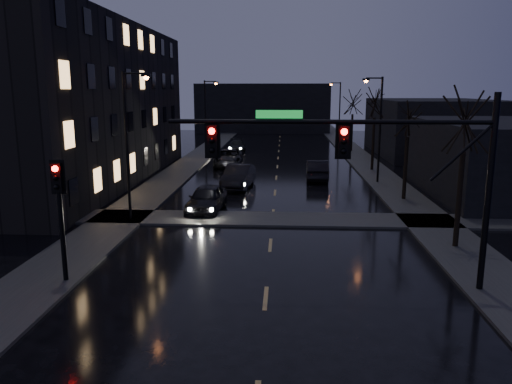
# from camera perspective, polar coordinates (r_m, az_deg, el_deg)

# --- Properties ---
(sidewalk_left) EXTENTS (3.00, 140.00, 0.12)m
(sidewalk_left) POSITION_cam_1_polar(r_m,az_deg,el_deg) (44.64, -8.59, 2.47)
(sidewalk_left) COLOR #2D2D2B
(sidewalk_left) RESTS_ON ground
(sidewalk_right) EXTENTS (3.00, 140.00, 0.12)m
(sidewalk_right) POSITION_cam_1_polar(r_m,az_deg,el_deg) (44.43, 13.44, 2.24)
(sidewalk_right) COLOR #2D2D2B
(sidewalk_right) RESTS_ON ground
(sidewalk_cross) EXTENTS (40.00, 3.00, 0.12)m
(sidewalk_cross) POSITION_cam_1_polar(r_m,az_deg,el_deg) (27.56, 1.91, -3.12)
(sidewalk_cross) COLOR #2D2D2B
(sidewalk_cross) RESTS_ON ground
(apartment_block) EXTENTS (12.00, 30.00, 12.00)m
(apartment_block) POSITION_cam_1_polar(r_m,az_deg,el_deg) (41.80, -21.21, 9.39)
(apartment_block) COLOR black
(apartment_block) RESTS_ON ground
(commercial_right_near) EXTENTS (10.00, 14.00, 5.00)m
(commercial_right_near) POSITION_cam_1_polar(r_m,az_deg,el_deg) (37.55, 26.64, 3.41)
(commercial_right_near) COLOR black
(commercial_right_near) RESTS_ON ground
(commercial_right_far) EXTENTS (12.00, 18.00, 6.00)m
(commercial_right_far) POSITION_cam_1_polar(r_m,az_deg,el_deg) (58.64, 19.60, 6.99)
(commercial_right_far) COLOR black
(commercial_right_far) RESTS_ON ground
(far_block) EXTENTS (22.00, 10.00, 8.00)m
(far_block) POSITION_cam_1_polar(r_m,az_deg,el_deg) (86.27, 0.82, 9.60)
(far_block) COLOR black
(far_block) RESTS_ON ground
(signal_mast) EXTENTS (11.11, 0.41, 7.00)m
(signal_mast) POSITION_cam_1_polar(r_m,az_deg,el_deg) (17.59, 13.95, 4.08)
(signal_mast) COLOR black
(signal_mast) RESTS_ON ground
(signal_pole_left) EXTENTS (0.35, 0.41, 4.53)m
(signal_pole_left) POSITION_cam_1_polar(r_m,az_deg,el_deg) (19.37, -21.51, -1.30)
(signal_pole_left) COLOR black
(signal_pole_left) RESTS_ON ground
(tree_near) EXTENTS (3.52, 3.52, 8.08)m
(tree_near) POSITION_cam_1_polar(r_m,az_deg,el_deg) (23.51, 22.93, 8.64)
(tree_near) COLOR black
(tree_near) RESTS_ON ground
(tree_mid_a) EXTENTS (3.30, 3.30, 7.58)m
(tree_mid_a) POSITION_cam_1_polar(r_m,az_deg,el_deg) (33.11, 17.08, 8.97)
(tree_mid_a) COLOR black
(tree_mid_a) RESTS_ON ground
(tree_mid_b) EXTENTS (3.74, 3.74, 8.59)m
(tree_mid_b) POSITION_cam_1_polar(r_m,az_deg,el_deg) (44.84, 13.48, 10.73)
(tree_mid_b) COLOR black
(tree_mid_b) RESTS_ON ground
(tree_far) EXTENTS (3.43, 3.43, 7.88)m
(tree_far) POSITION_cam_1_polar(r_m,az_deg,el_deg) (58.68, 11.04, 10.44)
(tree_far) COLOR black
(tree_far) RESTS_ON ground
(streetlight_l_near) EXTENTS (1.53, 0.28, 8.00)m
(streetlight_l_near) POSITION_cam_1_polar(r_m,az_deg,el_deg) (27.48, -14.17, 6.48)
(streetlight_l_near) COLOR black
(streetlight_l_near) RESTS_ON ground
(streetlight_l_far) EXTENTS (1.53, 0.28, 8.00)m
(streetlight_l_far) POSITION_cam_1_polar(r_m,az_deg,el_deg) (53.81, -5.60, 9.14)
(streetlight_l_far) COLOR black
(streetlight_l_far) RESTS_ON ground
(streetlight_r_mid) EXTENTS (1.53, 0.28, 8.00)m
(streetlight_r_mid) POSITION_cam_1_polar(r_m,az_deg,el_deg) (38.85, 13.71, 7.92)
(streetlight_r_mid) COLOR black
(streetlight_r_mid) RESTS_ON ground
(streetlight_r_far) EXTENTS (1.53, 0.28, 8.00)m
(streetlight_r_far) POSITION_cam_1_polar(r_m,az_deg,el_deg) (66.55, 9.36, 9.51)
(streetlight_r_far) COLOR black
(streetlight_r_far) RESTS_ON ground
(oncoming_car_a) EXTENTS (2.23, 4.74, 1.57)m
(oncoming_car_a) POSITION_cam_1_polar(r_m,az_deg,el_deg) (29.46, -5.66, -0.75)
(oncoming_car_a) COLOR black
(oncoming_car_a) RESTS_ON ground
(oncoming_car_b) EXTENTS (2.30, 5.21, 1.66)m
(oncoming_car_b) POSITION_cam_1_polar(r_m,az_deg,el_deg) (36.55, -2.03, 1.80)
(oncoming_car_b) COLOR black
(oncoming_car_b) RESTS_ON ground
(oncoming_car_c) EXTENTS (2.99, 5.87, 1.59)m
(oncoming_car_c) POSITION_cam_1_polar(r_m,az_deg,el_deg) (46.86, -3.16, 3.92)
(oncoming_car_c) COLOR black
(oncoming_car_c) RESTS_ON ground
(oncoming_car_d) EXTENTS (2.32, 4.84, 1.36)m
(oncoming_car_d) POSITION_cam_1_polar(r_m,az_deg,el_deg) (57.83, -2.19, 5.29)
(oncoming_car_d) COLOR black
(oncoming_car_d) RESTS_ON ground
(lead_car) EXTENTS (1.83, 4.84, 1.58)m
(lead_car) POSITION_cam_1_polar(r_m,az_deg,el_deg) (40.06, 7.01, 2.53)
(lead_car) COLOR black
(lead_car) RESTS_ON ground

